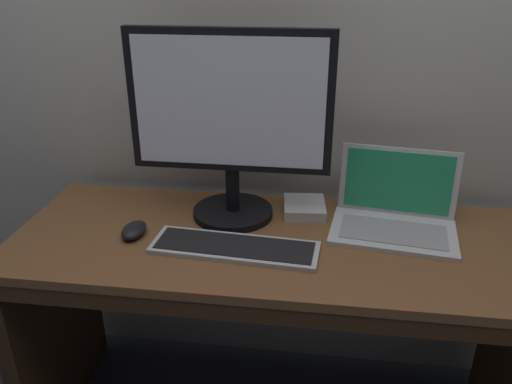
% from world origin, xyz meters
% --- Properties ---
extents(desk, '(1.50, 0.57, 0.71)m').
position_xyz_m(desk, '(0.00, -0.01, 0.48)').
color(desk, brown).
rests_on(desk, ground).
extents(laptop_silver, '(0.38, 0.30, 0.21)m').
position_xyz_m(laptop_silver, '(0.33, 0.11, 0.76)').
color(laptop_silver, silver).
rests_on(laptop_silver, desk).
extents(external_monitor, '(0.57, 0.24, 0.55)m').
position_xyz_m(external_monitor, '(-0.15, 0.11, 1.01)').
color(external_monitor, black).
rests_on(external_monitor, desk).
extents(wired_keyboard, '(0.46, 0.17, 0.02)m').
position_xyz_m(wired_keyboard, '(-0.11, -0.08, 0.72)').
color(wired_keyboard, '#BCBCC1').
rests_on(wired_keyboard, desk).
extents(computer_mouse, '(0.07, 0.11, 0.03)m').
position_xyz_m(computer_mouse, '(-0.40, -0.04, 0.73)').
color(computer_mouse, black).
rests_on(computer_mouse, desk).
extents(external_drive_box, '(0.14, 0.15, 0.03)m').
position_xyz_m(external_drive_box, '(0.07, 0.17, 0.73)').
color(external_drive_box, silver).
rests_on(external_drive_box, desk).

